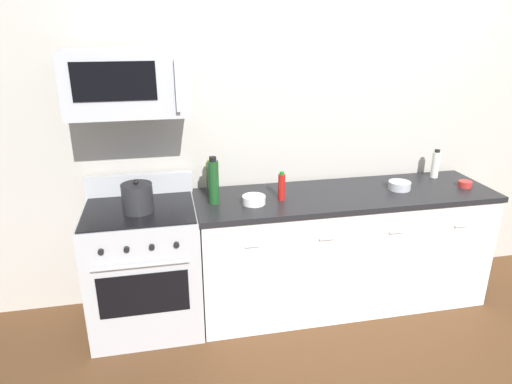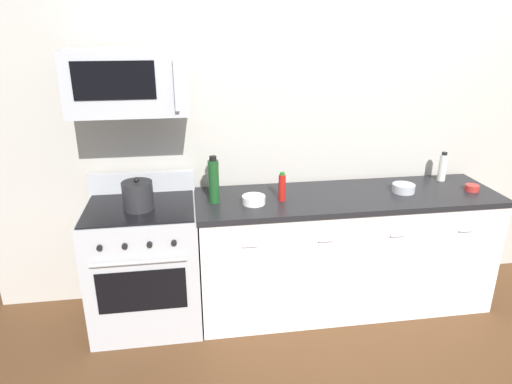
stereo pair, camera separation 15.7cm
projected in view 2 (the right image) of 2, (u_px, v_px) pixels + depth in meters
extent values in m
plane|color=brown|center=(340.00, 302.00, 3.64)|extent=(6.38, 6.38, 0.00)
cube|color=#B7B2A8|center=(334.00, 125.00, 3.55)|extent=(5.32, 0.10, 2.70)
cube|color=white|center=(344.00, 253.00, 3.49)|extent=(2.20, 0.62, 0.88)
cube|color=black|center=(348.00, 197.00, 3.33)|extent=(2.23, 0.65, 0.04)
cube|color=black|center=(353.00, 317.00, 3.37)|extent=(2.20, 0.02, 0.10)
cylinder|color=silver|center=(250.00, 246.00, 2.98)|extent=(0.10, 0.02, 0.02)
cylinder|color=silver|center=(326.00, 241.00, 3.06)|extent=(0.10, 0.02, 0.02)
cylinder|color=silver|center=(398.00, 236.00, 3.13)|extent=(0.10, 0.02, 0.02)
cylinder|color=silver|center=(466.00, 231.00, 3.20)|extent=(0.10, 0.02, 0.02)
cube|color=#B7BABF|center=(146.00, 266.00, 3.27)|extent=(0.76, 0.64, 0.91)
cube|color=black|center=(142.00, 291.00, 2.98)|extent=(0.58, 0.01, 0.30)
cylinder|color=#B7BABF|center=(138.00, 263.00, 2.87)|extent=(0.61, 0.02, 0.02)
cube|color=#B7BABF|center=(142.00, 183.00, 3.36)|extent=(0.76, 0.06, 0.16)
cube|color=black|center=(140.00, 207.00, 3.11)|extent=(0.73, 0.61, 0.01)
cylinder|color=black|center=(99.00, 248.00, 2.82)|extent=(0.04, 0.02, 0.04)
cylinder|color=black|center=(125.00, 246.00, 2.84)|extent=(0.04, 0.02, 0.04)
cylinder|color=black|center=(150.00, 245.00, 2.86)|extent=(0.04, 0.02, 0.04)
cylinder|color=black|center=(174.00, 243.00, 2.88)|extent=(0.04, 0.02, 0.04)
cube|color=#B7BABF|center=(129.00, 82.00, 2.87)|extent=(0.74, 0.40, 0.40)
cube|color=black|center=(114.00, 81.00, 2.66)|extent=(0.48, 0.01, 0.22)
cube|color=#B7BABF|center=(176.00, 85.00, 2.70)|extent=(0.02, 0.04, 0.30)
cylinder|color=#385114|center=(212.00, 177.00, 3.35)|extent=(0.06, 0.06, 0.22)
cylinder|color=#B29919|center=(211.00, 161.00, 3.31)|extent=(0.04, 0.04, 0.02)
cylinder|color=#B21914|center=(282.00, 188.00, 3.18)|extent=(0.05, 0.05, 0.19)
cylinder|color=#19721E|center=(282.00, 174.00, 3.15)|extent=(0.03, 0.03, 0.02)
cylinder|color=#19471E|center=(214.00, 181.00, 3.13)|extent=(0.07, 0.07, 0.30)
cylinder|color=black|center=(213.00, 158.00, 3.07)|extent=(0.05, 0.05, 0.03)
cylinder|color=silver|center=(443.00, 168.00, 3.59)|extent=(0.06, 0.06, 0.21)
cylinder|color=black|center=(445.00, 154.00, 3.55)|extent=(0.04, 0.04, 0.02)
cylinder|color=#B2B5BA|center=(403.00, 188.00, 3.36)|extent=(0.16, 0.16, 0.06)
torus|color=#B2B5BA|center=(404.00, 185.00, 3.35)|extent=(0.16, 0.16, 0.01)
cylinder|color=#B2B5BA|center=(403.00, 191.00, 3.37)|extent=(0.09, 0.09, 0.01)
cylinder|color=white|center=(254.00, 200.00, 3.15)|extent=(0.16, 0.16, 0.06)
torus|color=white|center=(254.00, 197.00, 3.14)|extent=(0.16, 0.16, 0.01)
cylinder|color=white|center=(254.00, 203.00, 3.16)|extent=(0.09, 0.09, 0.01)
cylinder|color=#B72D28|center=(472.00, 188.00, 3.39)|extent=(0.10, 0.10, 0.05)
torus|color=#B72D28|center=(472.00, 185.00, 3.38)|extent=(0.10, 0.10, 0.01)
cylinder|color=#B72D28|center=(472.00, 190.00, 3.40)|extent=(0.06, 0.06, 0.01)
cylinder|color=#262628|center=(138.00, 196.00, 3.03)|extent=(0.20, 0.20, 0.19)
sphere|color=black|center=(136.00, 180.00, 2.99)|extent=(0.04, 0.04, 0.04)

